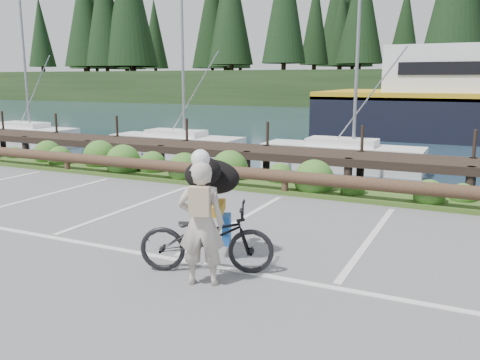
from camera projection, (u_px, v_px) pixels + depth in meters
name	position (u px, v px, depth m)	size (l,w,h in m)	color
ground	(185.00, 251.00, 8.31)	(72.00, 72.00, 0.00)	#5D5D5F
harbor_backdrop	(459.00, 97.00, 77.54)	(170.00, 160.00, 30.00)	#1B3143
vegetation_strip	(295.00, 187.00, 12.98)	(34.00, 1.60, 0.10)	#3D5B21
log_rail	(285.00, 195.00, 12.38)	(32.00, 0.30, 0.60)	#443021
bicycle	(207.00, 238.00, 7.35)	(0.68, 1.96, 1.03)	black
cyclist	(201.00, 223.00, 6.83)	(0.63, 0.41, 1.73)	#BCAF9F
dog	(212.00, 177.00, 7.81)	(0.93, 0.46, 0.54)	black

